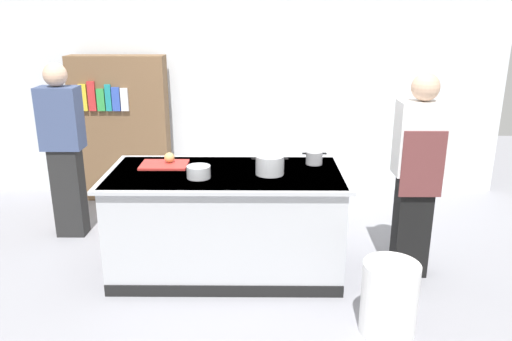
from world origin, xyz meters
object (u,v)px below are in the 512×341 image
object	(u,v)px
sauce_pan	(314,158)
person_chef	(417,173)
trash_bin	(389,298)
onion	(169,158)
person_guest	(64,148)
stock_pot	(270,165)
bookshelf	(121,129)
mixing_bowl	(199,172)

from	to	relation	value
sauce_pan	person_chef	bearing A→B (deg)	-19.26
trash_bin	person_chef	bearing A→B (deg)	65.62
onion	trash_bin	bearing A→B (deg)	-32.87
sauce_pan	person_guest	size ratio (longest dim) A/B	0.12
onion	sauce_pan	size ratio (longest dim) A/B	0.42
stock_pot	trash_bin	distance (m)	1.37
bookshelf	onion	bearing A→B (deg)	-61.92
mixing_bowl	person_chef	xyz separation A→B (m)	(1.77, 0.10, -0.03)
onion	bookshelf	bearing A→B (deg)	118.08
mixing_bowl	person_guest	distance (m)	1.66
onion	person_chef	bearing A→B (deg)	-6.97
trash_bin	person_guest	bearing A→B (deg)	150.09
mixing_bowl	sauce_pan	bearing A→B (deg)	21.75
mixing_bowl	trash_bin	world-z (taller)	mixing_bowl
person_chef	bookshelf	distance (m)	3.45
onion	mixing_bowl	world-z (taller)	onion
sauce_pan	bookshelf	size ratio (longest dim) A/B	0.12
onion	mixing_bowl	bearing A→B (deg)	-50.13
stock_pot	mixing_bowl	bearing A→B (deg)	-170.12
stock_pot	trash_bin	bearing A→B (deg)	-45.50
onion	bookshelf	world-z (taller)	bookshelf
bookshelf	stock_pot	bearing A→B (deg)	-47.13
sauce_pan	person_guest	world-z (taller)	person_guest
onion	person_guest	distance (m)	1.24
person_chef	bookshelf	size ratio (longest dim) A/B	1.01
person_guest	trash_bin	bearing A→B (deg)	50.02
onion	person_guest	xyz separation A→B (m)	(-1.12, 0.52, -0.05)
sauce_pan	mixing_bowl	world-z (taller)	sauce_pan
person_guest	person_chef	bearing A→B (deg)	66.22
mixing_bowl	person_guest	size ratio (longest dim) A/B	0.11
trash_bin	person_chef	world-z (taller)	person_chef
stock_pot	mixing_bowl	size ratio (longest dim) A/B	1.56
mixing_bowl	trash_bin	size ratio (longest dim) A/B	0.36
trash_bin	mixing_bowl	bearing A→B (deg)	152.09
person_chef	stock_pot	bearing A→B (deg)	100.25
onion	bookshelf	size ratio (longest dim) A/B	0.05
trash_bin	bookshelf	distance (m)	3.74
stock_pot	person_chef	bearing A→B (deg)	0.02
sauce_pan	onion	bearing A→B (deg)	-178.58
mixing_bowl	person_guest	bearing A→B (deg)	148.20
sauce_pan	bookshelf	bearing A→B (deg)	143.40
sauce_pan	stock_pot	bearing A→B (deg)	-143.98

